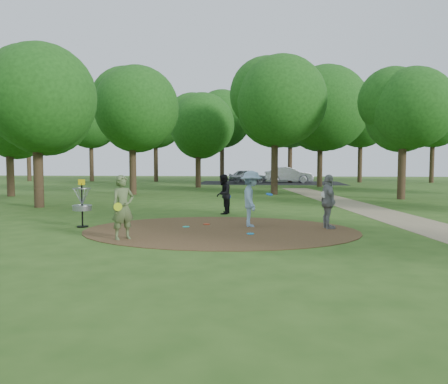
{
  "coord_description": "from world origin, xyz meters",
  "views": [
    {
      "loc": [
        1.3,
        -13.18,
        2.11
      ],
      "look_at": [
        0.0,
        1.2,
        1.1
      ],
      "focal_mm": 35.0,
      "sensor_mm": 36.0,
      "label": 1
    }
  ],
  "objects": [
    {
      "name": "player_walking_with_disc",
      "position": [
        -0.3,
        4.19,
        0.8
      ],
      "size": [
        0.71,
        0.85,
        1.6
      ],
      "color": "black",
      "rests_on": "ground"
    },
    {
      "name": "disc_ground_red",
      "position": [
        -0.57,
        1.11,
        0.03
      ],
      "size": [
        0.22,
        0.22,
        0.02
      ],
      "primitive_type": "cylinder",
      "color": "#B82F12",
      "rests_on": "dirt_clearing"
    },
    {
      "name": "player_observer_with_disc",
      "position": [
        -2.46,
        -1.79,
        0.87
      ],
      "size": [
        0.75,
        0.74,
        1.75
      ],
      "color": "#56693C",
      "rests_on": "ground"
    },
    {
      "name": "car_left",
      "position": [
        -0.29,
        30.3,
        0.65
      ],
      "size": [
        3.95,
        1.84,
        1.31
      ],
      "primitive_type": "imported",
      "rotation": [
        0.0,
        0.0,
        1.65
      ],
      "color": "#A9ABB1",
      "rests_on": "ground"
    },
    {
      "name": "disc_ground_blue",
      "position": [
        0.94,
        -0.68,
        0.03
      ],
      "size": [
        0.22,
        0.22,
        0.02
      ],
      "primitive_type": "cylinder",
      "color": "#0C93D6",
      "rests_on": "dirt_clearing"
    },
    {
      "name": "footpath",
      "position": [
        6.5,
        2.0,
        0.01
      ],
      "size": [
        7.55,
        39.89,
        0.01
      ],
      "primitive_type": "cube",
      "rotation": [
        0.0,
        0.0,
        0.14
      ],
      "color": "#8C7A5B",
      "rests_on": "ground"
    },
    {
      "name": "car_right",
      "position": [
        3.78,
        30.53,
        0.78
      ],
      "size": [
        4.83,
        1.94,
        1.56
      ],
      "primitive_type": "imported",
      "rotation": [
        0.0,
        0.0,
        1.63
      ],
      "color": "#B1B1B9",
      "rests_on": "ground"
    },
    {
      "name": "disc_golf_basket",
      "position": [
        -4.5,
        0.3,
        0.87
      ],
      "size": [
        0.63,
        0.63,
        1.54
      ],
      "color": "black",
      "rests_on": "ground"
    },
    {
      "name": "parking_lot",
      "position": [
        2.0,
        30.0,
        0.0
      ],
      "size": [
        14.0,
        8.0,
        0.01
      ],
      "primitive_type": "cube",
      "color": "black",
      "rests_on": "ground"
    },
    {
      "name": "ground",
      "position": [
        0.0,
        0.0,
        0.0
      ],
      "size": [
        100.0,
        100.0,
        0.0
      ],
      "primitive_type": "plane",
      "color": "#2D5119",
      "rests_on": "ground"
    },
    {
      "name": "dirt_clearing",
      "position": [
        0.0,
        0.0,
        0.01
      ],
      "size": [
        8.4,
        8.4,
        0.02
      ],
      "primitive_type": "cylinder",
      "color": "#47301C",
      "rests_on": "ground"
    },
    {
      "name": "player_waiting_with_disc",
      "position": [
        3.33,
        0.62,
        0.86
      ],
      "size": [
        0.62,
        1.07,
        1.71
      ],
      "color": "gray",
      "rests_on": "ground"
    },
    {
      "name": "player_throwing_with_disc",
      "position": [
        0.91,
        0.84,
        0.91
      ],
      "size": [
        1.13,
        1.23,
        1.82
      ],
      "color": "#87AAC9",
      "rests_on": "ground"
    },
    {
      "name": "disc_ground_cyan",
      "position": [
        -1.16,
        0.49,
        0.03
      ],
      "size": [
        0.22,
        0.22,
        0.02
      ],
      "primitive_type": "cylinder",
      "color": "#1AD2C1",
      "rests_on": "dirt_clearing"
    },
    {
      "name": "tree_ring",
      "position": [
        2.05,
        9.83,
        5.29
      ],
      "size": [
        36.7,
        45.97,
        9.83
      ],
      "color": "#332316",
      "rests_on": "ground"
    }
  ]
}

